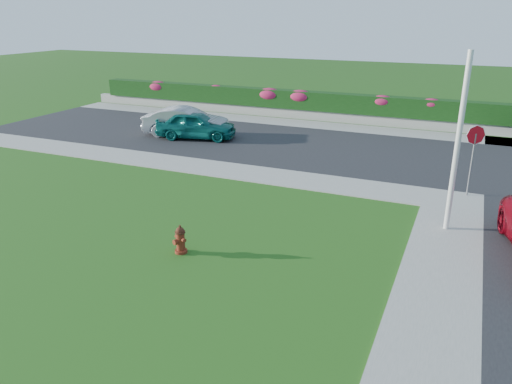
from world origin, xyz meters
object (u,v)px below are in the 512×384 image
at_px(utility_pole, 458,145).
at_px(fire_hydrant, 180,240).
at_px(sedan_teal, 196,125).
at_px(sedan_silver, 186,122).
at_px(stop_sign, 474,144).

bearing_deg(utility_pole, fire_hydrant, -145.32).
height_order(sedan_teal, sedan_silver, sedan_silver).
bearing_deg(utility_pole, sedan_teal, 151.42).
bearing_deg(stop_sign, utility_pole, -106.61).
xyz_separation_m(fire_hydrant, sedan_teal, (-6.18, 11.60, 0.36)).
relative_size(sedan_teal, utility_pole, 0.77).
bearing_deg(sedan_teal, fire_hydrant, -165.74).
height_order(sedan_teal, utility_pole, utility_pole).
xyz_separation_m(sedan_teal, stop_sign, (13.33, -3.55, 1.21)).
distance_m(fire_hydrant, utility_pole, 8.41).
relative_size(sedan_teal, stop_sign, 1.58).
distance_m(sedan_teal, sedan_silver, 0.88).
bearing_deg(fire_hydrant, utility_pole, 58.84).
bearing_deg(stop_sign, sedan_teal, 156.52).
xyz_separation_m(utility_pole, stop_sign, (0.49, 3.44, -0.72)).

